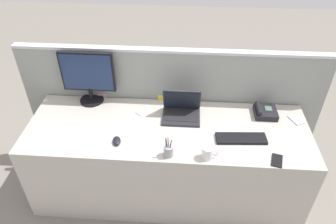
{
  "coord_description": "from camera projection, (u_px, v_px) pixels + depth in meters",
  "views": [
    {
      "loc": [
        0.14,
        -1.96,
        2.42
      ],
      "look_at": [
        0.0,
        0.05,
        0.87
      ],
      "focal_mm": 34.21,
      "sensor_mm": 36.0,
      "label": 1
    }
  ],
  "objects": [
    {
      "name": "desk_phone",
      "position": [
        265.0,
        112.0,
        2.68
      ],
      "size": [
        0.18,
        0.18,
        0.09
      ],
      "color": "black",
      "rests_on": "desk"
    },
    {
      "name": "ground_plane",
      "position": [
        168.0,
        188.0,
        3.03
      ],
      "size": [
        10.0,
        10.0,
        0.0
      ],
      "primitive_type": "plane",
      "color": "slate"
    },
    {
      "name": "cell_phone_silver_slab",
      "position": [
        296.0,
        120.0,
        2.64
      ],
      "size": [
        0.12,
        0.15,
        0.01
      ],
      "primitive_type": "cube",
      "rotation": [
        0.0,
        0.0,
        0.44
      ],
      "color": "#B7BAC1",
      "rests_on": "desk"
    },
    {
      "name": "keyboard_main",
      "position": [
        241.0,
        138.0,
        2.45
      ],
      "size": [
        0.39,
        0.15,
        0.02
      ],
      "primitive_type": "cube",
      "rotation": [
        0.0,
        0.0,
        0.06
      ],
      "color": "black",
      "rests_on": "desk"
    },
    {
      "name": "cell_phone_white_slab",
      "position": [
        144.0,
        111.0,
        2.74
      ],
      "size": [
        0.15,
        0.15,
        0.01
      ],
      "primitive_type": "cube",
      "rotation": [
        0.0,
        0.0,
        -0.7
      ],
      "color": "silver",
      "rests_on": "desk"
    },
    {
      "name": "desktop_monitor",
      "position": [
        88.0,
        75.0,
        2.71
      ],
      "size": [
        0.46,
        0.21,
        0.47
      ],
      "color": "black",
      "rests_on": "desk"
    },
    {
      "name": "coffee_mug",
      "position": [
        208.0,
        153.0,
        2.28
      ],
      "size": [
        0.12,
        0.08,
        0.1
      ],
      "color": "white",
      "rests_on": "desk"
    },
    {
      "name": "pen_cup",
      "position": [
        169.0,
        151.0,
        2.3
      ],
      "size": [
        0.07,
        0.07,
        0.18
      ],
      "color": "#99999E",
      "rests_on": "desk"
    },
    {
      "name": "cubicle_divider",
      "position": [
        171.0,
        109.0,
        2.99
      ],
      "size": [
        2.68,
        0.08,
        1.23
      ],
      "color": "gray",
      "rests_on": "ground_plane"
    },
    {
      "name": "laptop",
      "position": [
        181.0,
        109.0,
        2.66
      ],
      "size": [
        0.31,
        0.25,
        0.25
      ],
      "color": "#232328",
      "rests_on": "desk"
    },
    {
      "name": "desk",
      "position": [
        168.0,
        160.0,
        2.8
      ],
      "size": [
        2.28,
        0.77,
        0.75
      ],
      "primitive_type": "cube",
      "color": "#ADA89E",
      "rests_on": "ground_plane"
    },
    {
      "name": "computer_mouse_right_hand",
      "position": [
        117.0,
        141.0,
        2.42
      ],
      "size": [
        0.08,
        0.11,
        0.03
      ],
      "primitive_type": "ellipsoid",
      "rotation": [
        0.0,
        0.0,
        0.24
      ],
      "color": "black",
      "rests_on": "desk"
    },
    {
      "name": "cell_phone_black_slab",
      "position": [
        277.0,
        160.0,
        2.28
      ],
      "size": [
        0.1,
        0.14,
        0.01
      ],
      "primitive_type": "cube",
      "rotation": [
        0.0,
        0.0,
        -0.25
      ],
      "color": "black",
      "rests_on": "desk"
    }
  ]
}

